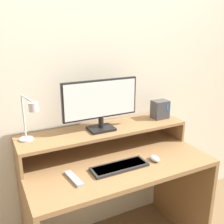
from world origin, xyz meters
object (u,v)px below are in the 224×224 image
object	(u,v)px
monitor	(101,102)
desk_lamp	(29,118)
keyboard	(120,167)
router_dock	(160,109)
mouse	(155,158)
remote_control	(74,178)

from	to	relation	value
monitor	desk_lamp	size ratio (longest dim) A/B	1.82
desk_lamp	keyboard	size ratio (longest dim) A/B	0.81
desk_lamp	router_dock	bearing A→B (deg)	3.69
keyboard	monitor	bearing A→B (deg)	89.94
keyboard	mouse	world-z (taller)	mouse
router_dock	mouse	world-z (taller)	router_dock
monitor	keyboard	distance (m)	0.45
keyboard	mouse	distance (m)	0.26
monitor	router_dock	xyz separation A→B (m)	(0.52, 0.02, -0.13)
router_dock	remote_control	size ratio (longest dim) A/B	0.77
keyboard	router_dock	bearing A→B (deg)	29.74
mouse	desk_lamp	bearing A→B (deg)	161.16
mouse	router_dock	bearing A→B (deg)	50.18
monitor	remote_control	bearing A→B (deg)	-137.97
desk_lamp	mouse	distance (m)	0.84
desk_lamp	keyboard	bearing A→B (deg)	-25.66
monitor	desk_lamp	distance (m)	0.49
router_dock	mouse	xyz separation A→B (m)	(-0.26, -0.32, -0.22)
desk_lamp	remote_control	size ratio (longest dim) A/B	1.62
mouse	keyboard	bearing A→B (deg)	175.55
monitor	desk_lamp	xyz separation A→B (m)	(-0.48, -0.04, -0.02)
desk_lamp	router_dock	world-z (taller)	desk_lamp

